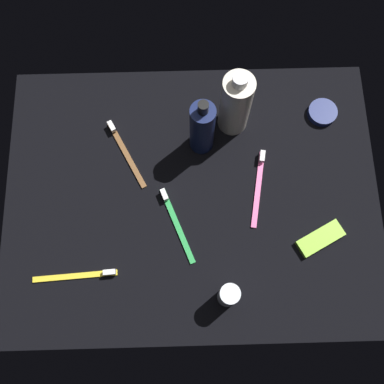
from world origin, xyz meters
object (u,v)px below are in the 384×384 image
at_px(bodywash_bottle, 236,104).
at_px(cream_tin_left, 322,112).
at_px(toothbrush_pink, 259,184).
at_px(snack_bar_lime, 320,239).
at_px(lotion_bottle, 202,128).
at_px(deodorant_stick, 228,295).
at_px(toothbrush_yellow, 80,275).
at_px(toothbrush_brown, 124,150).
at_px(toothbrush_green, 175,221).

xyz_separation_m(bodywash_bottle, cream_tin_left, (0.21, 0.02, -0.08)).
bearing_deg(toothbrush_pink, snack_bar_lime, -45.86).
height_order(lotion_bottle, bodywash_bottle, bodywash_bottle).
distance_m(deodorant_stick, snack_bar_lime, 0.24).
height_order(bodywash_bottle, cream_tin_left, bodywash_bottle).
distance_m(lotion_bottle, toothbrush_yellow, 0.41).
bearing_deg(toothbrush_yellow, bodywash_bottle, 45.73).
xyz_separation_m(bodywash_bottle, toothbrush_brown, (-0.25, -0.07, -0.09)).
bearing_deg(toothbrush_pink, toothbrush_green, -157.15).
xyz_separation_m(bodywash_bottle, snack_bar_lime, (0.18, -0.29, -0.08)).
distance_m(bodywash_bottle, toothbrush_brown, 0.27).
relative_size(bodywash_bottle, deodorant_stick, 2.08).
bearing_deg(toothbrush_green, lotion_bottle, 71.00).
bearing_deg(lotion_bottle, bodywash_bottle, 35.12).
distance_m(bodywash_bottle, deodorant_stick, 0.41).
bearing_deg(toothbrush_brown, bodywash_bottle, 14.89).
height_order(lotion_bottle, toothbrush_brown, lotion_bottle).
xyz_separation_m(bodywash_bottle, deodorant_stick, (-0.03, -0.40, -0.04)).
xyz_separation_m(toothbrush_pink, toothbrush_yellow, (-0.39, -0.19, 0.00)).
relative_size(bodywash_bottle, toothbrush_green, 1.16).
relative_size(bodywash_bottle, toothbrush_yellow, 1.10).
distance_m(toothbrush_pink, toothbrush_yellow, 0.44).
bearing_deg(bodywash_bottle, deodorant_stick, -94.55).
xyz_separation_m(lotion_bottle, toothbrush_yellow, (-0.27, -0.30, -0.08)).
height_order(bodywash_bottle, snack_bar_lime, bodywash_bottle).
distance_m(lotion_bottle, toothbrush_brown, 0.20).
relative_size(deodorant_stick, toothbrush_pink, 0.53).
bearing_deg(bodywash_bottle, toothbrush_yellow, -134.27).
distance_m(toothbrush_yellow, cream_tin_left, 0.67).
bearing_deg(snack_bar_lime, toothbrush_brown, 125.27).
height_order(toothbrush_pink, toothbrush_yellow, same).
xyz_separation_m(toothbrush_yellow, cream_tin_left, (0.56, 0.37, 0.00)).
bearing_deg(deodorant_stick, lotion_bottle, 96.86).
bearing_deg(cream_tin_left, snack_bar_lime, -97.09).
bearing_deg(bodywash_bottle, lotion_bottle, -144.88).
relative_size(toothbrush_green, snack_bar_lime, 1.65).
relative_size(deodorant_stick, toothbrush_brown, 0.58).
distance_m(lotion_bottle, deodorant_stick, 0.36).
bearing_deg(lotion_bottle, deodorant_stick, -83.14).
height_order(bodywash_bottle, toothbrush_green, bodywash_bottle).
bearing_deg(toothbrush_green, snack_bar_lime, -8.84).
relative_size(toothbrush_brown, snack_bar_lime, 1.59).
distance_m(lotion_bottle, toothbrush_green, 0.21).
bearing_deg(cream_tin_left, toothbrush_yellow, -146.61).
bearing_deg(toothbrush_yellow, toothbrush_pink, 26.25).
height_order(bodywash_bottle, toothbrush_pink, bodywash_bottle).
bearing_deg(bodywash_bottle, snack_bar_lime, -58.25).
relative_size(toothbrush_pink, snack_bar_lime, 1.72).
bearing_deg(snack_bar_lime, toothbrush_yellow, 159.42).
xyz_separation_m(bodywash_bottle, toothbrush_yellow, (-0.34, -0.35, -0.09)).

